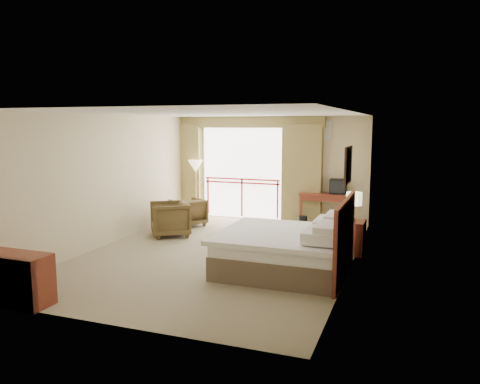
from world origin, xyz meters
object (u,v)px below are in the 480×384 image
at_px(floor_lamp, 195,168).
at_px(desk, 326,200).
at_px(tv, 338,186).
at_px(armchair_near, 170,236).
at_px(table_lamp, 354,199).
at_px(armchair_far, 188,226).
at_px(side_table, 175,214).
at_px(bed, 287,249).
at_px(dresser, 13,279).
at_px(nightstand, 353,237).
at_px(wastebasket, 303,222).

bearing_deg(floor_lamp, desk, 4.33).
xyz_separation_m(tv, armchair_near, (-3.39, -2.34, -0.99)).
height_order(table_lamp, desk, table_lamp).
height_order(armchair_far, side_table, side_table).
xyz_separation_m(tv, side_table, (-3.62, -1.70, -0.63)).
bearing_deg(bed, table_lamp, 59.37).
relative_size(table_lamp, tv, 1.34).
xyz_separation_m(armchair_near, dresser, (-0.09, -4.35, 0.36)).
bearing_deg(side_table, armchair_far, 73.75).
bearing_deg(armchair_far, side_table, 16.38).
height_order(nightstand, table_lamp, table_lamp).
xyz_separation_m(wastebasket, armchair_near, (-2.63, -1.86, -0.14)).
distance_m(bed, nightstand, 1.76).
bearing_deg(tv, side_table, -144.11).
bearing_deg(side_table, desk, 27.88).
xyz_separation_m(desk, floor_lamp, (-3.47, -0.26, 0.70)).
relative_size(bed, armchair_far, 2.87).
distance_m(nightstand, armchair_near, 4.06).
bearing_deg(table_lamp, floor_lamp, 153.87).
xyz_separation_m(table_lamp, desk, (-0.95, 2.43, -0.43)).
xyz_separation_m(desk, dresser, (-3.18, -6.75, -0.27)).
relative_size(armchair_far, dresser, 0.68).
relative_size(nightstand, armchair_near, 0.76).
bearing_deg(dresser, armchair_far, 91.03).
bearing_deg(armchair_far, floor_lamp, -132.24).
bearing_deg(floor_lamp, nightstand, -26.65).
xyz_separation_m(nightstand, side_table, (-4.27, 0.72, 0.04)).
bearing_deg(wastebasket, nightstand, -53.88).
distance_m(wastebasket, dresser, 6.78).
bearing_deg(armchair_far, tv, 142.19).
bearing_deg(wastebasket, table_lamp, -53.17).
xyz_separation_m(bed, dresser, (-3.21, -2.77, -0.01)).
height_order(wastebasket, armchair_near, armchair_near).
bearing_deg(desk, nightstand, -67.93).
bearing_deg(dresser, nightstand, 46.95).
height_order(bed, tv, tv).
relative_size(tv, side_table, 0.76).
xyz_separation_m(desk, armchair_far, (-3.19, -1.30, -0.63)).
relative_size(armchair_near, floor_lamp, 0.55).
bearing_deg(desk, wastebasket, -129.89).
relative_size(desk, armchair_near, 1.46).
relative_size(table_lamp, dresser, 0.49).
bearing_deg(desk, armchair_far, -156.72).
height_order(side_table, dresser, dresser).
distance_m(armchair_near, dresser, 4.37).
distance_m(side_table, dresser, 5.00).
xyz_separation_m(armchair_far, floor_lamp, (-0.28, 1.04, 1.33)).
bearing_deg(wastebasket, desk, 49.00).
xyz_separation_m(nightstand, floor_lamp, (-4.42, 2.22, 1.01)).
distance_m(tv, side_table, 4.05).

